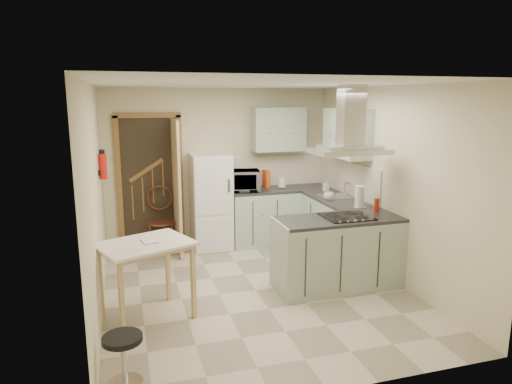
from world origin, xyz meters
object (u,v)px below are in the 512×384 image
object	(u,v)px
peninsula	(338,252)
extractor_hood	(350,151)
stool	(124,360)
fridge	(211,202)
bentwood_chair	(161,222)
microwave	(240,181)
drop_leaf_table	(147,281)

from	to	relation	value
peninsula	extractor_hood	size ratio (longest dim) A/B	1.72
extractor_hood	stool	size ratio (longest dim) A/B	2.05
peninsula	stool	distance (m)	2.94
fridge	bentwood_chair	xyz separation A→B (m)	(-0.77, 0.05, -0.29)
microwave	drop_leaf_table	bearing A→B (deg)	-116.51
peninsula	microwave	world-z (taller)	microwave
peninsula	bentwood_chair	world-z (taller)	bentwood_chair
peninsula	drop_leaf_table	size ratio (longest dim) A/B	1.69
fridge	drop_leaf_table	distance (m)	2.48
extractor_hood	fridge	bearing A→B (deg)	123.79
peninsula	drop_leaf_table	world-z (taller)	peninsula
peninsula	bentwood_chair	size ratio (longest dim) A/B	1.69
microwave	fridge	bearing A→B (deg)	-173.99
drop_leaf_table	fridge	bearing A→B (deg)	40.55
bentwood_chair	extractor_hood	bearing A→B (deg)	-35.45
fridge	drop_leaf_table	size ratio (longest dim) A/B	1.64
extractor_hood	bentwood_chair	world-z (taller)	extractor_hood
fridge	extractor_hood	distance (m)	2.57
fridge	extractor_hood	size ratio (longest dim) A/B	1.67
extractor_hood	bentwood_chair	distance (m)	3.18
fridge	microwave	bearing A→B (deg)	-3.89
peninsula	extractor_hood	xyz separation A→B (m)	(0.10, 0.00, 1.27)
fridge	microwave	world-z (taller)	fridge
fridge	peninsula	xyz separation A→B (m)	(1.22, -1.98, -0.30)
fridge	stool	world-z (taller)	fridge
peninsula	drop_leaf_table	distance (m)	2.36
fridge	drop_leaf_table	bearing A→B (deg)	-117.08
extractor_hood	peninsula	bearing A→B (deg)	180.00
drop_leaf_table	stool	xyz separation A→B (m)	(-0.26, -1.12, -0.21)
extractor_hood	stool	bearing A→B (deg)	-153.77
extractor_hood	microwave	size ratio (longest dim) A/B	1.51
bentwood_chair	stool	size ratio (longest dim) A/B	2.08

